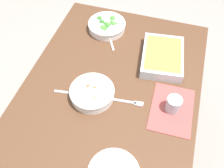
# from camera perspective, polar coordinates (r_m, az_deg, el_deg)

# --- Properties ---
(ground_plane) EXTENTS (6.00, 6.00, 0.00)m
(ground_plane) POSITION_cam_1_polar(r_m,az_deg,el_deg) (1.97, 0.00, -13.09)
(ground_plane) COLOR #9E9389
(dining_table) EXTENTS (1.20, 0.90, 0.74)m
(dining_table) POSITION_cam_1_polar(r_m,az_deg,el_deg) (1.40, 0.00, -2.22)
(dining_table) COLOR brown
(dining_table) RESTS_ON ground_plane
(placemat) EXTENTS (0.28, 0.21, 0.00)m
(placemat) POSITION_cam_1_polar(r_m,az_deg,el_deg) (1.27, 13.24, -5.48)
(placemat) COLOR #B24C47
(placemat) RESTS_ON dining_table
(stew_bowl) EXTENTS (0.22, 0.22, 0.06)m
(stew_bowl) POSITION_cam_1_polar(r_m,az_deg,el_deg) (1.26, -4.48, -1.95)
(stew_bowl) COLOR white
(stew_bowl) RESTS_ON dining_table
(broccoli_bowl) EXTENTS (0.23, 0.23, 0.07)m
(broccoli_bowl) POSITION_cam_1_polar(r_m,az_deg,el_deg) (1.60, -1.15, 12.98)
(broccoli_bowl) COLOR white
(broccoli_bowl) RESTS_ON dining_table
(baking_dish) EXTENTS (0.32, 0.25, 0.06)m
(baking_dish) POSITION_cam_1_polar(r_m,az_deg,el_deg) (1.44, 11.23, 6.05)
(baking_dish) COLOR silver
(baking_dish) RESTS_ON dining_table
(drink_cup) EXTENTS (0.07, 0.07, 0.08)m
(drink_cup) POSITION_cam_1_polar(r_m,az_deg,el_deg) (1.24, 13.55, -4.60)
(drink_cup) COLOR #B2BCC6
(drink_cup) RESTS_ON dining_table
(spoon_by_stew) EXTENTS (0.04, 0.18, 0.01)m
(spoon_by_stew) POSITION_cam_1_polar(r_m,az_deg,el_deg) (1.30, -8.04, -2.14)
(spoon_by_stew) COLOR silver
(spoon_by_stew) RESTS_ON dining_table
(spoon_by_broccoli) EXTENTS (0.16, 0.10, 0.01)m
(spoon_by_broccoli) POSITION_cam_1_polar(r_m,az_deg,el_deg) (1.56, -0.55, 10.41)
(spoon_by_broccoli) COLOR silver
(spoon_by_broccoli) RESTS_ON dining_table
(fork_on_table) EXTENTS (0.04, 0.18, 0.01)m
(fork_on_table) POSITION_cam_1_polar(r_m,az_deg,el_deg) (1.26, 3.68, -4.03)
(fork_on_table) COLOR silver
(fork_on_table) RESTS_ON dining_table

